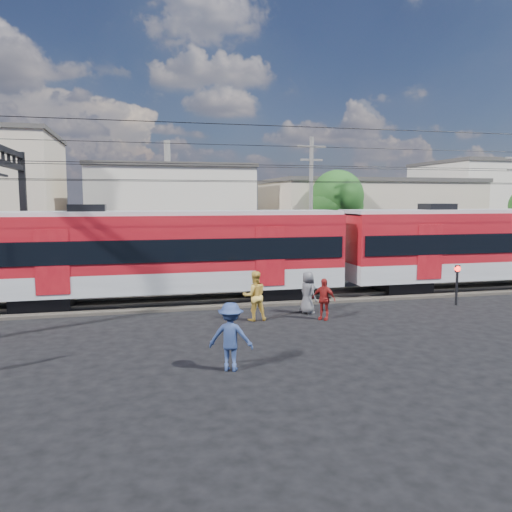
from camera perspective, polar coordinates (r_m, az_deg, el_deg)
name	(u,v)px	position (r m, az deg, el deg)	size (l,w,h in m)	color
ground	(290,351)	(15.82, 3.93, -10.73)	(120.00, 120.00, 0.00)	black
track_bed	(239,299)	(23.33, -1.97, -4.94)	(70.00, 3.40, 0.12)	#2D2823
rail_near	(242,300)	(22.59, -1.59, -5.01)	(70.00, 0.12, 0.12)	#59544C
rail_far	(236,294)	(24.03, -2.33, -4.32)	(70.00, 0.12, 0.12)	#59544C
commuter_train	(169,251)	(22.57, -9.88, 0.59)	(50.30, 3.08, 4.17)	black
catenary	(34,188)	(22.79, -24.03, 7.08)	(70.00, 9.30, 7.52)	black
building_midwest	(168,212)	(41.51, -9.98, 4.96)	(12.24, 12.24, 7.30)	beige
building_mideast	(365,218)	(42.68, 12.33, 4.28)	(16.32, 10.20, 6.30)	#BCA78F
building_east	(479,205)	(53.47, 24.14, 5.35)	(10.20, 10.20, 8.30)	beige
utility_pole_mid	(311,202)	(31.25, 6.29, 6.17)	(1.80, 0.24, 8.50)	slate
tree_near	(339,200)	(35.29, 9.49, 6.36)	(3.82, 3.64, 6.72)	#382619
pedestrian_b	(255,296)	(19.36, -0.16, -4.57)	(0.94, 0.73, 1.94)	gold
pedestrian_c	(231,337)	(13.83, -2.90, -9.18)	(1.22, 0.70, 1.89)	navy
pedestrian_d	(324,299)	(19.69, 7.74, -4.89)	(0.96, 0.40, 1.63)	maroon
pedestrian_e	(308,293)	(20.65, 5.95, -4.19)	(0.85, 0.55, 1.74)	#4E4E53
crossing_signal	(457,277)	(23.82, 22.00, -2.29)	(0.26, 0.26, 1.79)	black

